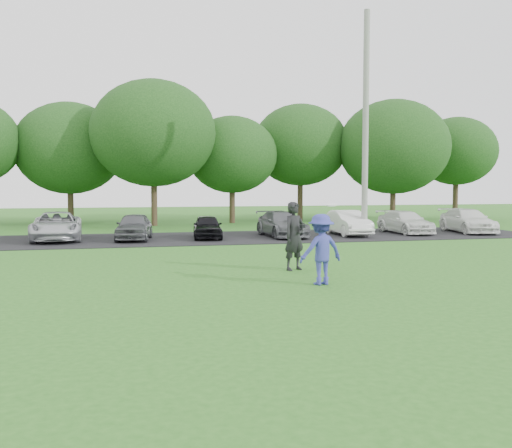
% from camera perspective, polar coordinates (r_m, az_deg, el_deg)
% --- Properties ---
extents(ground, '(100.00, 100.00, 0.00)m').
position_cam_1_polar(ground, '(13.65, 3.37, -6.45)').
color(ground, '#27631C').
rests_on(ground, ground).
extents(parking_lot, '(32.00, 6.50, 0.03)m').
position_cam_1_polar(parking_lot, '(26.26, -4.73, -1.39)').
color(parking_lot, black).
rests_on(parking_lot, ground).
extents(utility_pole, '(0.28, 0.28, 10.43)m').
position_cam_1_polar(utility_pole, '(27.21, 10.90, 9.71)').
color(utility_pole, gray).
rests_on(utility_pole, ground).
extents(frisbee_player, '(1.23, 0.85, 2.02)m').
position_cam_1_polar(frisbee_player, '(14.13, 6.51, -2.53)').
color(frisbee_player, '#363A99').
rests_on(frisbee_player, ground).
extents(camera_bystander, '(0.85, 0.74, 1.97)m').
position_cam_1_polar(camera_bystander, '(16.42, 3.87, -1.21)').
color(camera_bystander, black).
rests_on(camera_bystander, ground).
extents(parked_cars, '(28.71, 4.91, 1.24)m').
position_cam_1_polar(parked_cars, '(26.19, -4.35, -0.09)').
color(parked_cars, '#4C1210').
rests_on(parked_cars, parking_lot).
extents(tree_row, '(42.39, 9.85, 8.64)m').
position_cam_1_polar(tree_row, '(36.11, -4.69, 7.85)').
color(tree_row, '#38281C').
rests_on(tree_row, ground).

